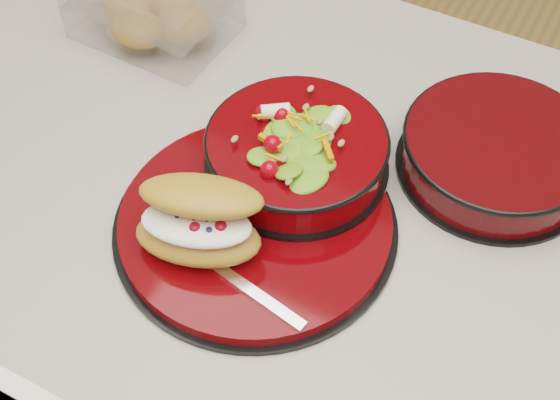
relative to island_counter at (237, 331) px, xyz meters
The scene contains 7 objects.
island_counter is the anchor object (origin of this frame).
dinner_plate 0.47m from the island_counter, 41.68° to the right, with size 0.31×0.31×0.02m.
salad_bowl 0.51m from the island_counter, ahead, with size 0.21×0.21×0.09m.
croissant 0.53m from the island_counter, 65.60° to the right, with size 0.15×0.13×0.08m.
fork 0.51m from the island_counter, 55.12° to the right, with size 0.17×0.05×0.00m.
pastry_box 0.54m from the island_counter, 142.28° to the left, with size 0.21×0.15×0.09m.
extra_bowl 0.58m from the island_counter, 22.19° to the left, with size 0.23×0.23×0.05m.
Camera 1 is at (0.36, -0.53, 1.59)m, focal length 50.00 mm.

